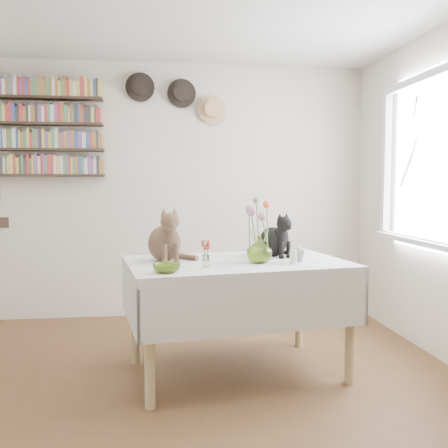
{
  "coord_description": "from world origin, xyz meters",
  "views": [
    {
      "loc": [
        -0.06,
        -2.75,
        1.3
      ],
      "look_at": [
        0.35,
        0.5,
        1.05
      ],
      "focal_mm": 40.0,
      "sensor_mm": 36.0,
      "label": 1
    }
  ],
  "objects": [
    {
      "name": "room",
      "position": [
        0.0,
        0.0,
        1.25
      ],
      "size": [
        4.08,
        4.58,
        2.58
      ],
      "color": "brown",
      "rests_on": "ground"
    },
    {
      "name": "window",
      "position": [
        1.97,
        0.8,
        1.4
      ],
      "size": [
        0.12,
        1.52,
        1.32
      ],
      "color": "white",
      "rests_on": "room"
    },
    {
      "name": "dining_table",
      "position": [
        0.45,
        0.6,
        0.59
      ],
      "size": [
        1.6,
        1.16,
        0.79
      ],
      "color": "white",
      "rests_on": "room"
    },
    {
      "name": "tabby_cat",
      "position": [
        -0.04,
        0.68,
        0.97
      ],
      "size": [
        0.32,
        0.37,
        0.37
      ],
      "primitive_type": null,
      "rotation": [
        0.0,
        0.0,
        0.26
      ],
      "color": "brown",
      "rests_on": "dining_table"
    },
    {
      "name": "black_cat",
      "position": [
        0.75,
        0.81,
        0.95
      ],
      "size": [
        0.33,
        0.35,
        0.33
      ],
      "primitive_type": null,
      "rotation": [
        0.0,
        0.0,
        0.51
      ],
      "color": "black",
      "rests_on": "dining_table"
    },
    {
      "name": "flower_vase",
      "position": [
        0.59,
        0.5,
        0.88
      ],
      "size": [
        0.18,
        0.18,
        0.18
      ],
      "primitive_type": "imported",
      "rotation": [
        0.0,
        0.0,
        -0.03
      ],
      "color": "#AACC4F",
      "rests_on": "dining_table"
    },
    {
      "name": "green_bowl",
      "position": [
        -0.03,
        0.2,
        0.81
      ],
      "size": [
        0.19,
        0.19,
        0.05
      ],
      "primitive_type": "imported",
      "rotation": [
        0.0,
        0.0,
        0.14
      ],
      "color": "#AACC4F",
      "rests_on": "dining_table"
    },
    {
      "name": "drinking_glass",
      "position": [
        0.85,
        0.5,
        0.83
      ],
      "size": [
        0.12,
        0.12,
        0.08
      ],
      "primitive_type": "imported",
      "rotation": [
        0.0,
        0.0,
        0.39
      ],
      "color": "white",
      "rests_on": "dining_table"
    },
    {
      "name": "candlestick",
      "position": [
        0.8,
        0.42,
        0.84
      ],
      "size": [
        0.05,
        0.05,
        0.17
      ],
      "color": "white",
      "rests_on": "dining_table"
    },
    {
      "name": "berry_jar",
      "position": [
        0.22,
        0.38,
        0.87
      ],
      "size": [
        0.05,
        0.05,
        0.19
      ],
      "color": "white",
      "rests_on": "dining_table"
    },
    {
      "name": "porcelain_figurine",
      "position": [
        0.89,
        0.61,
        0.83
      ],
      "size": [
        0.05,
        0.05,
        0.1
      ],
      "color": "white",
      "rests_on": "dining_table"
    },
    {
      "name": "flower_bouquet",
      "position": [
        0.59,
        0.52,
        1.13
      ],
      "size": [
        0.17,
        0.12,
        0.39
      ],
      "color": "#4C7233",
      "rests_on": "flower_vase"
    },
    {
      "name": "bookshelf_unit",
      "position": [
        -1.1,
        2.16,
        1.84
      ],
      "size": [
        1.0,
        0.16,
        0.91
      ],
      "color": "#332418",
      "rests_on": "room"
    },
    {
      "name": "wall_hats",
      "position": [
        0.12,
        2.19,
        2.17
      ],
      "size": [
        0.98,
        0.09,
        0.48
      ],
      "color": "black",
      "rests_on": "room"
    }
  ]
}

